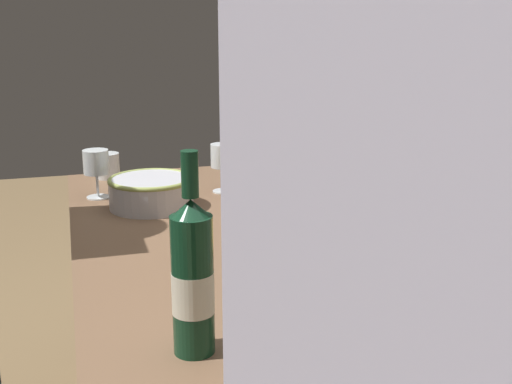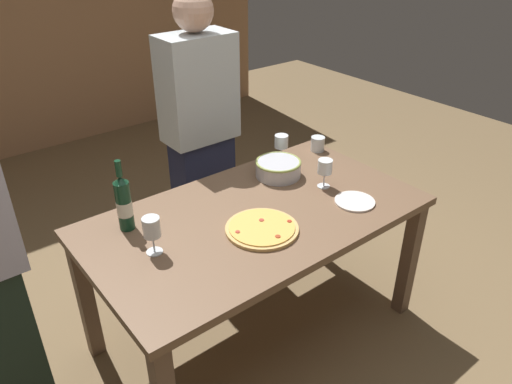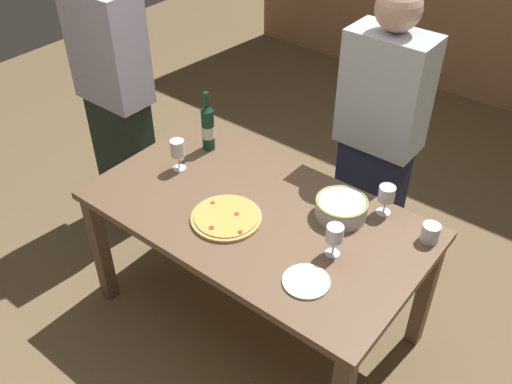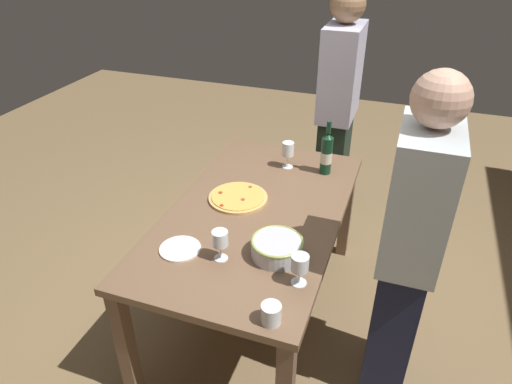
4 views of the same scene
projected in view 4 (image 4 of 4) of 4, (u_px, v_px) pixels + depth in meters
ground_plane at (256, 310)px, 2.85m from camera, size 8.00×8.00×0.00m
dining_table at (256, 224)px, 2.50m from camera, size 1.60×0.90×0.75m
pizza at (238, 197)px, 2.54m from camera, size 0.33×0.33×0.02m
serving_bowl at (277, 247)px, 2.11m from camera, size 0.25×0.25×0.09m
wine_bottle at (327, 153)px, 2.74m from camera, size 0.07×0.07×0.34m
wine_glass_near_pizza at (300, 265)px, 1.92m from camera, size 0.08×0.08×0.15m
wine_glass_by_bottle at (220, 240)px, 2.06m from camera, size 0.07×0.07×0.15m
wine_glass_far_left at (288, 150)px, 2.81m from camera, size 0.07×0.07×0.17m
cup_amber at (271, 314)px, 1.76m from camera, size 0.08×0.08×0.09m
side_plate at (180, 249)px, 2.16m from camera, size 0.20×0.20×0.01m
person_host at (407, 251)px, 2.03m from camera, size 0.42×0.24×1.65m
person_guest_left at (337, 113)px, 3.30m from camera, size 0.43×0.24×1.73m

